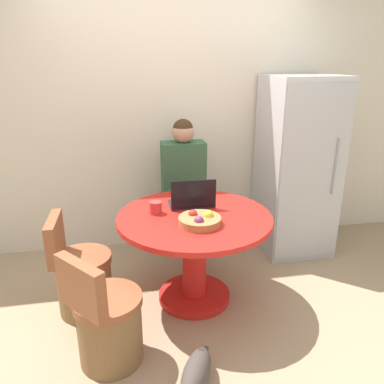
% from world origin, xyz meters
% --- Properties ---
extents(ground_plane, '(12.00, 12.00, 0.00)m').
position_xyz_m(ground_plane, '(0.00, 0.00, 0.00)').
color(ground_plane, '#9E8466').
extents(wall_back, '(7.00, 0.06, 2.60)m').
position_xyz_m(wall_back, '(0.00, 1.39, 1.30)').
color(wall_back, beige).
rests_on(wall_back, ground_plane).
extents(refrigerator, '(0.65, 0.69, 1.71)m').
position_xyz_m(refrigerator, '(1.14, 1.00, 0.85)').
color(refrigerator, silver).
rests_on(refrigerator, ground_plane).
extents(dining_table, '(1.17, 1.17, 0.73)m').
position_xyz_m(dining_table, '(-0.01, 0.29, 0.51)').
color(dining_table, red).
rests_on(dining_table, ground_plane).
extents(chair_near_left_corner, '(0.49, 0.49, 0.78)m').
position_xyz_m(chair_near_left_corner, '(-0.66, -0.26, 0.28)').
color(chair_near_left_corner, brown).
rests_on(chair_near_left_corner, ground_plane).
extents(chair_left_side, '(0.43, 0.43, 0.78)m').
position_xyz_m(chair_left_side, '(-0.87, 0.30, 0.28)').
color(chair_left_side, brown).
rests_on(chair_left_side, ground_plane).
extents(person_seated, '(0.40, 0.37, 1.34)m').
position_xyz_m(person_seated, '(0.04, 1.10, 0.73)').
color(person_seated, '#2D2D38').
rests_on(person_seated, ground_plane).
extents(laptop, '(0.35, 0.22, 0.24)m').
position_xyz_m(laptop, '(0.01, 0.47, 0.78)').
color(laptop, '#232328').
rests_on(laptop, dining_table).
extents(fruit_bowl, '(0.30, 0.30, 0.10)m').
position_xyz_m(fruit_bowl, '(0.00, 0.12, 0.76)').
color(fruit_bowl, olive).
rests_on(fruit_bowl, dining_table).
extents(coffee_cup, '(0.09, 0.09, 0.09)m').
position_xyz_m(coffee_cup, '(-0.29, 0.38, 0.78)').
color(coffee_cup, '#B2332D').
rests_on(coffee_cup, dining_table).
extents(cat, '(0.31, 0.50, 0.19)m').
position_xyz_m(cat, '(-0.17, -0.60, 0.10)').
color(cat, '#473D38').
rests_on(cat, ground_plane).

